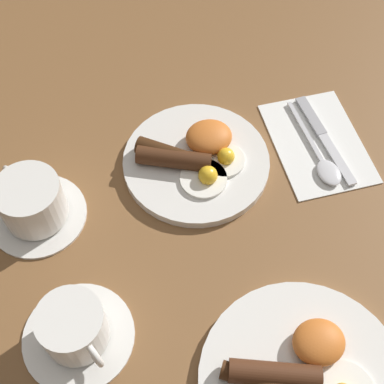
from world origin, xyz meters
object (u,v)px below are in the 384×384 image
Objects in this scene: teacup_far at (75,330)px; spoon at (324,164)px; knife at (322,134)px; breakfast_plate_near at (196,159)px; teacup_near at (32,203)px; breakfast_plate_far at (302,381)px.

teacup_far reaches higher than spoon.
breakfast_plate_near is at bearing -94.10° from knife.
knife is 1.05× the size of spoon.
teacup_near is 0.47m from knife.
knife is 0.06m from spoon.
breakfast_plate_near is at bearing -173.86° from teacup_near.
spoon is at bearing -24.10° from knife.
breakfast_plate_far is 0.29m from teacup_far.
knife is at bearing -176.89° from teacup_near.
knife is (-0.18, -0.36, -0.01)m from breakfast_plate_far.
breakfast_plate_far is at bearing 130.74° from teacup_near.
breakfast_plate_far reaches higher than spoon.
teacup_near is 0.99× the size of teacup_far.
teacup_near reaches higher than teacup_far.
teacup_near is (0.29, -0.33, 0.02)m from breakfast_plate_far.
teacup_far is 0.77× the size of knife.
knife is (-0.44, -0.23, -0.03)m from teacup_far.
knife is at bearing -116.78° from breakfast_plate_far.
teacup_near is 0.45m from spoon.
teacup_far reaches higher than breakfast_plate_near.
teacup_near is at bearing -90.50° from knife.
knife is at bearing -152.71° from teacup_far.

